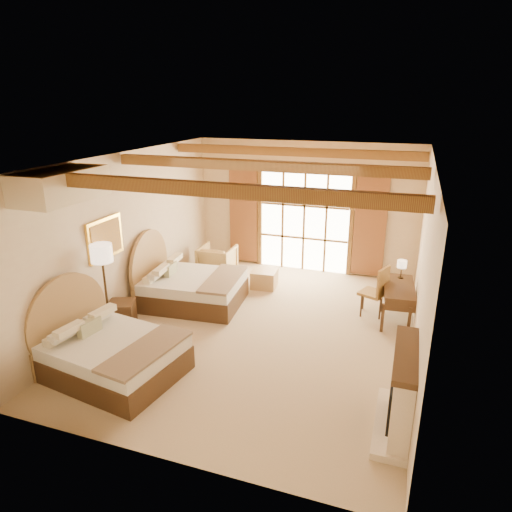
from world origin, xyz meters
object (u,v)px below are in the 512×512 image
at_px(bed_far, 186,285).
at_px(armchair, 217,261).
at_px(bed_near, 105,350).
at_px(desk, 398,301).
at_px(nightstand, 122,315).

bearing_deg(bed_far, armchair, 85.16).
distance_m(bed_near, desk, 5.48).
xyz_separation_m(bed_near, armchair, (-0.04, 4.46, -0.02)).
height_order(bed_far, armchair, bed_far).
relative_size(bed_near, bed_far, 1.02).
bearing_deg(nightstand, desk, 1.32).
distance_m(bed_near, nightstand, 1.49).
bearing_deg(nightstand, armchair, 57.36).
height_order(nightstand, armchair, armchair).
bearing_deg(bed_near, armchair, 99.33).
bearing_deg(bed_far, desk, 3.51).
xyz_separation_m(bed_near, desk, (4.26, 3.44, -0.02)).
height_order(nightstand, desk, desk).
bearing_deg(armchair, bed_far, 88.79).
height_order(bed_near, nightstand, bed_near).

